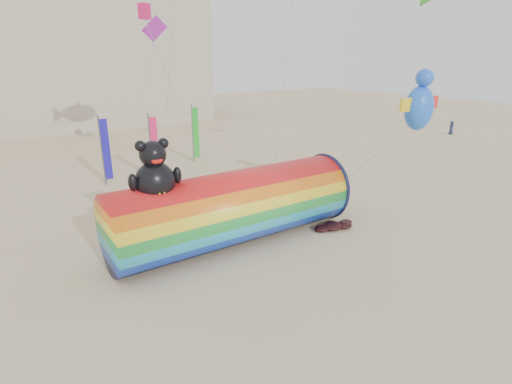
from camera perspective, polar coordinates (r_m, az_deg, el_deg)
ground at (r=20.35m, az=1.21°, el=-7.80°), size 160.00×160.00×0.00m
windsock_assembly at (r=20.25m, az=-3.12°, el=-1.94°), size 12.77×3.89×5.89m
kite_handler at (r=23.07m, az=7.73°, el=-2.62°), size 0.65×0.63×1.51m
fabric_bundle at (r=22.74m, az=11.11°, el=-4.73°), size 2.62×1.35×0.41m
festival_banners at (r=32.96m, az=-14.33°, el=6.85°), size 9.16×3.76×5.20m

